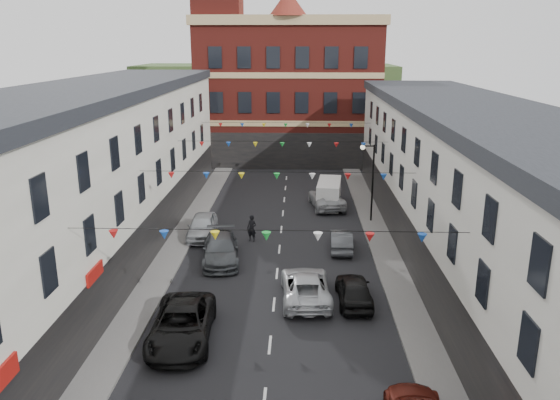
# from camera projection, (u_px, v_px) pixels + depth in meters

# --- Properties ---
(ground) EXTENTS (160.00, 160.00, 0.00)m
(ground) POSITION_uv_depth(u_px,v_px,m) (274.00, 304.00, 28.57)
(ground) COLOR black
(ground) RESTS_ON ground
(pavement_left) EXTENTS (1.80, 64.00, 0.15)m
(pavement_left) POSITION_uv_depth(u_px,v_px,m) (153.00, 285.00, 30.70)
(pavement_left) COLOR #605E5B
(pavement_left) RESTS_ON ground
(pavement_right) EXTENTS (1.80, 64.00, 0.15)m
(pavement_right) POSITION_uv_depth(u_px,v_px,m) (400.00, 289.00, 30.24)
(pavement_right) COLOR #605E5B
(pavement_right) RESTS_ON ground
(terrace_left) EXTENTS (8.40, 56.00, 10.70)m
(terrace_left) POSITION_uv_depth(u_px,v_px,m) (49.00, 199.00, 28.45)
(terrace_left) COLOR beige
(terrace_left) RESTS_ON ground
(terrace_right) EXTENTS (8.40, 56.00, 9.70)m
(terrace_right) POSITION_uv_depth(u_px,v_px,m) (505.00, 213.00, 27.80)
(terrace_right) COLOR silver
(terrace_right) RESTS_ON ground
(civic_building) EXTENTS (20.60, 13.30, 18.50)m
(civic_building) POSITION_uv_depth(u_px,v_px,m) (289.00, 89.00, 62.78)
(civic_building) COLOR maroon
(civic_building) RESTS_ON ground
(clock_tower) EXTENTS (5.60, 5.60, 30.00)m
(clock_tower) POSITION_uv_depth(u_px,v_px,m) (218.00, 27.00, 58.33)
(clock_tower) COLOR maroon
(clock_tower) RESTS_ON ground
(distant_hill) EXTENTS (40.00, 14.00, 10.00)m
(distant_hill) POSITION_uv_depth(u_px,v_px,m) (266.00, 97.00, 86.89)
(distant_hill) COLOR #324F25
(distant_hill) RESTS_ON ground
(street_lamp) EXTENTS (1.10, 0.36, 6.00)m
(street_lamp) POSITION_uv_depth(u_px,v_px,m) (370.00, 172.00, 40.72)
(street_lamp) COLOR black
(street_lamp) RESTS_ON ground
(car_left_c) EXTENTS (3.02, 5.99, 1.62)m
(car_left_c) POSITION_uv_depth(u_px,v_px,m) (182.00, 324.00, 24.89)
(car_left_c) COLOR black
(car_left_c) RESTS_ON ground
(car_left_d) EXTENTS (2.88, 5.65, 1.57)m
(car_left_d) POSITION_uv_depth(u_px,v_px,m) (221.00, 249.00, 34.09)
(car_left_d) COLOR #484D51
(car_left_d) RESTS_ON ground
(car_left_e) EXTENTS (2.10, 4.81, 1.61)m
(car_left_e) POSITION_uv_depth(u_px,v_px,m) (202.00, 226.00, 38.34)
(car_left_e) COLOR #A0A4A8
(car_left_e) RESTS_ON ground
(car_right_d) EXTENTS (1.84, 4.34, 1.46)m
(car_right_d) POSITION_uv_depth(u_px,v_px,m) (354.00, 290.00, 28.56)
(car_right_d) COLOR black
(car_right_d) RESTS_ON ground
(car_right_e) EXTENTS (1.55, 4.06, 1.32)m
(car_right_e) POSITION_uv_depth(u_px,v_px,m) (341.00, 240.00, 36.03)
(car_right_e) COLOR #494C51
(car_right_e) RESTS_ON ground
(car_right_f) EXTENTS (3.22, 5.72, 1.51)m
(car_right_f) POSITION_uv_depth(u_px,v_px,m) (327.00, 198.00, 45.40)
(car_right_f) COLOR #B3B4B8
(car_right_f) RESTS_ON ground
(moving_car) EXTENTS (2.81, 5.57, 1.51)m
(moving_car) POSITION_uv_depth(u_px,v_px,m) (306.00, 286.00, 28.97)
(moving_car) COLOR silver
(moving_car) RESTS_ON ground
(white_van) EXTENTS (2.32, 4.92, 2.10)m
(white_van) POSITION_uv_depth(u_px,v_px,m) (329.00, 193.00, 45.84)
(white_van) COLOR white
(white_van) RESTS_ON ground
(pedestrian) EXTENTS (0.81, 0.70, 1.88)m
(pedestrian) POSITION_uv_depth(u_px,v_px,m) (252.00, 228.00, 37.46)
(pedestrian) COLOR black
(pedestrian) RESTS_ON ground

